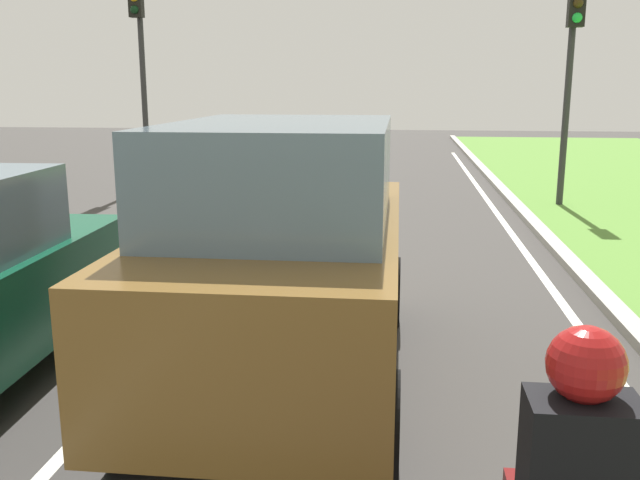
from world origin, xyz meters
name	(u,v)px	position (x,y,z in m)	size (l,w,h in m)	color
ground_plane	(304,238)	(0.00, 14.00, 0.00)	(60.00, 60.00, 0.00)	#383533
lane_line_center	(264,237)	(-0.70, 14.00, 0.00)	(0.12, 32.00, 0.01)	silver
lane_line_right_edge	(519,243)	(3.60, 14.00, 0.00)	(0.12, 32.00, 0.01)	silver
curb_right	(550,241)	(4.10, 14.00, 0.06)	(0.24, 48.00, 0.12)	#9E9B93
car_suv_ahead	(286,253)	(0.68, 8.16, 1.17)	(1.99, 4.51, 2.28)	brown
rider_person	(577,469)	(2.31, 4.90, 1.19)	(0.50, 0.40, 1.16)	black
traffic_light_near_right	(572,50)	(5.03, 17.64, 3.27)	(0.32, 0.50, 4.77)	#2D2D2D
traffic_light_overhead_left	(140,43)	(-4.83, 19.46, 3.59)	(0.32, 0.50, 5.32)	#2D2D2D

